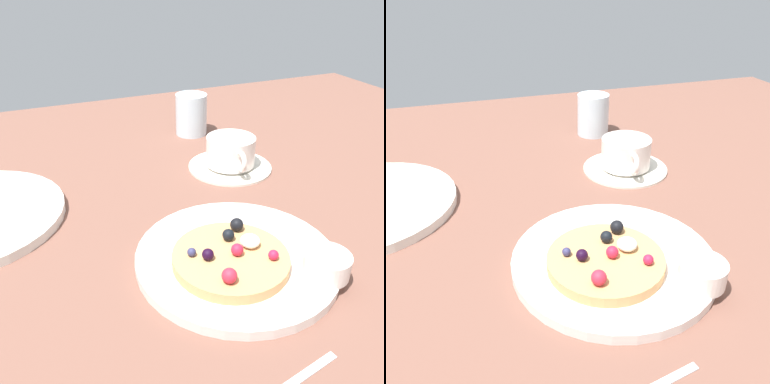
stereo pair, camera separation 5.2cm
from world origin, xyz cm
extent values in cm
cube|color=brown|center=(0.00, 0.00, -1.50)|extent=(171.66, 123.30, 3.00)
cylinder|color=silver|center=(7.79, -13.02, 0.66)|extent=(24.88, 24.88, 1.31)
cylinder|color=tan|center=(6.17, -14.46, 1.99)|extent=(13.90, 13.90, 1.36)
sphere|color=navy|center=(1.88, -12.83, 3.19)|extent=(1.05, 1.05, 1.05)
sphere|color=black|center=(9.24, -10.26, 3.53)|extent=(1.71, 1.71, 1.71)
sphere|color=black|center=(3.33, -14.18, 3.37)|extent=(1.40, 1.40, 1.40)
sphere|color=#C11D40|center=(10.25, -17.15, 3.28)|extent=(1.22, 1.22, 1.22)
sphere|color=red|center=(3.77, -18.60, 3.53)|extent=(1.72, 1.72, 1.72)
sphere|color=black|center=(7.27, -11.71, 3.41)|extent=(1.49, 1.49, 1.49)
sphere|color=#C01F3C|center=(6.82, -14.77, 3.41)|extent=(1.48, 1.48, 1.48)
ellipsoid|color=white|center=(9.09, -13.84, 3.39)|extent=(2.41, 2.41, 1.45)
cylinder|color=silver|center=(15.26, -20.42, 2.68)|extent=(5.40, 5.40, 2.74)
cylinder|color=brown|center=(15.26, -20.42, 3.23)|extent=(4.42, 4.42, 0.33)
cylinder|color=silver|center=(19.82, 11.24, 0.41)|extent=(14.88, 14.88, 0.81)
cylinder|color=silver|center=(19.82, 11.24, 3.34)|extent=(8.67, 8.67, 5.05)
torus|color=silver|center=(19.04, 5.96, 3.59)|extent=(1.32, 3.71, 3.63)
cylinder|color=#967A4D|center=(19.82, 11.24, 4.95)|extent=(7.37, 7.37, 0.40)
cube|color=silver|center=(5.17, -29.90, 0.15)|extent=(8.99, 2.41, 0.30)
cylinder|color=silver|center=(20.21, 29.69, 4.28)|extent=(6.61, 6.61, 8.56)
camera|label=1|loc=(-13.69, -48.80, 32.97)|focal=39.26mm
camera|label=2|loc=(-8.78, -50.65, 32.97)|focal=39.26mm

